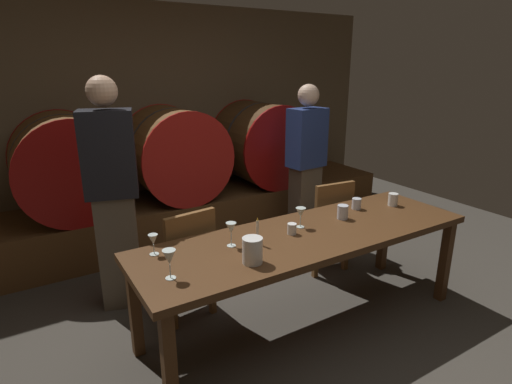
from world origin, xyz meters
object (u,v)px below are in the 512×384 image
object	(u,v)px
wine_barrel_right	(261,143)
wine_glass_far_left	(169,258)
chair_left	(185,258)
cup_center_right	(356,204)
chair_right	(326,221)
wine_glass_center_right	(231,229)
candle_center	(257,237)
wine_glass_far_right	(301,213)
cup_far_left	(292,229)
guest_right	(306,164)
pitcher	(253,251)
cup_far_right	(393,200)
wine_barrel_center	(175,153)
cup_center_left	(343,212)
wine_barrel_left	(67,166)
dining_table	(308,242)
guest_left	(113,194)

from	to	relation	value
wine_barrel_right	wine_glass_far_left	bearing A→B (deg)	-132.02
chair_left	cup_center_right	world-z (taller)	chair_left
chair_right	wine_glass_center_right	world-z (taller)	wine_glass_center_right
chair_right	candle_center	world-z (taller)	candle_center
wine_glass_far_right	cup_far_left	bearing A→B (deg)	-151.48
guest_right	chair_right	bearing A→B (deg)	64.28
pitcher	cup_far_left	xyz separation A→B (m)	(0.46, 0.23, -0.04)
wine_glass_far_right	cup_far_right	bearing A→B (deg)	-1.34
wine_barrel_center	cup_far_left	distance (m)	2.06
wine_barrel_center	cup_center_left	world-z (taller)	wine_barrel_center
chair_left	cup_far_left	xyz separation A→B (m)	(0.60, -0.52, 0.29)
wine_barrel_right	candle_center	distance (m)	2.47
wine_barrel_right	wine_glass_center_right	size ratio (longest dim) A/B	6.06
chair_right	pitcher	bearing A→B (deg)	37.13
pitcher	wine_glass_far_right	distance (m)	0.66
wine_barrel_left	wine_glass_far_right	distance (m)	2.36
chair_right	dining_table	bearing A→B (deg)	46.03
wine_barrel_center	cup_center_right	world-z (taller)	wine_barrel_center
wine_glass_far_right	cup_far_right	xyz separation A→B (m)	(0.96, -0.02, -0.06)
wine_glass_far_right	cup_center_left	size ratio (longest dim) A/B	1.38
cup_center_right	cup_far_right	size ratio (longest dim) A/B	0.86
wine_glass_center_right	cup_far_left	world-z (taller)	wine_glass_center_right
guest_left	cup_center_left	world-z (taller)	guest_left
guest_left	cup_far_right	bearing A→B (deg)	172.50
guest_right	cup_far_left	bearing A→B (deg)	43.40
dining_table	cup_center_left	size ratio (longest dim) A/B	23.11
chair_left	wine_glass_far_left	xyz separation A→B (m)	(-0.35, -0.68, 0.38)
wine_barrel_right	wine_glass_center_right	distance (m)	2.51
wine_barrel_center	dining_table	world-z (taller)	wine_barrel_center
candle_center	cup_far_right	xyz separation A→B (m)	(1.38, 0.07, 0.00)
chair_right	cup_center_left	world-z (taller)	chair_right
pitcher	cup_center_left	xyz separation A→B (m)	(0.97, 0.27, -0.03)
wine_barrel_center	cup_center_left	bearing A→B (deg)	-73.90
wine_barrel_center	candle_center	size ratio (longest dim) A/B	5.15
candle_center	wine_glass_far_right	xyz separation A→B (m)	(0.42, 0.09, 0.06)
wine_glass_center_right	guest_right	bearing A→B (deg)	37.04
guest_left	wine_barrel_right	bearing A→B (deg)	-135.27
wine_barrel_center	pitcher	size ratio (longest dim) A/B	6.18
dining_table	chair_left	size ratio (longest dim) A/B	2.85
wine_barrel_right	cup_far_right	distance (m)	2.02
cup_center_right	cup_far_right	world-z (taller)	cup_far_right
cup_center_left	wine_barrel_left	bearing A→B (deg)	129.45
wine_barrel_center	guest_left	world-z (taller)	guest_left
chair_right	guest_right	distance (m)	0.78
dining_table	wine_glass_far_left	xyz separation A→B (m)	(-1.06, -0.11, 0.20)
wine_barrel_left	pitcher	distance (m)	2.39
candle_center	wine_barrel_center	bearing A→B (deg)	83.85
guest_right	wine_glass_center_right	bearing A→B (deg)	32.00
wine_glass_center_right	pitcher	bearing A→B (deg)	-90.70
cup_center_right	wine_glass_far_right	bearing A→B (deg)	-173.23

